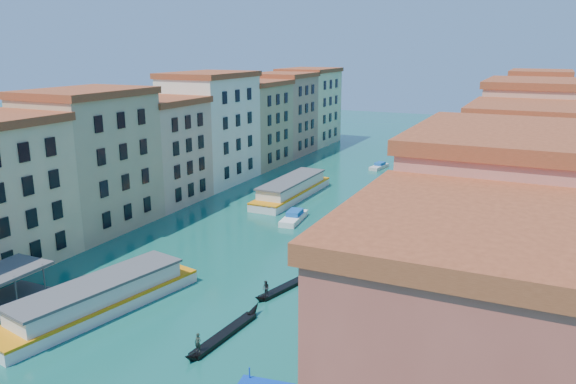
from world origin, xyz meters
name	(u,v)px	position (x,y,z in m)	size (l,w,h in m)	color
left_bank_palazzos	(192,137)	(-26.00, 64.68, 9.71)	(12.80, 128.40, 21.00)	#C8B392
right_bank_palazzos	(523,162)	(30.00, 65.00, 9.75)	(12.80, 128.40, 21.00)	#AA4637
quay	(460,218)	(22.00, 65.00, 0.50)	(4.00, 140.00, 1.00)	gray
restaurant_awnings	(388,323)	(22.19, 23.00, 2.99)	(3.20, 44.55, 3.12)	maroon
mooring_poles_right	(372,306)	(19.10, 28.80, 1.30)	(1.44, 54.24, 3.20)	#562E1D
vaporetto_near	(100,298)	(-6.00, 18.83, 1.47)	(9.24, 22.45, 3.26)	white
vaporetto_far	(292,189)	(-6.84, 66.64, 1.51)	(5.38, 22.67, 3.36)	silver
gondola_fore	(225,333)	(7.91, 19.72, 0.40)	(1.89, 11.85, 2.36)	black
gondola_right	(287,285)	(8.59, 31.65, 0.43)	(3.73, 11.10, 2.25)	black
gondola_far	(329,236)	(6.98, 48.85, 0.39)	(5.89, 12.77, 1.89)	black
motorboat_mid	(294,217)	(-0.83, 54.28, 0.60)	(3.22, 7.69, 1.55)	white
motorboat_far	(379,166)	(0.38, 96.23, 0.50)	(2.85, 6.41, 1.28)	silver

